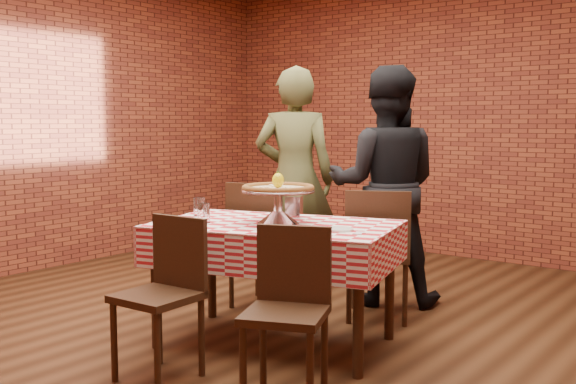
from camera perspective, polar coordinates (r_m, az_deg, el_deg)
The scene contains 19 objects.
ground at distance 4.65m, azimuth -2.07°, elevation -11.21°, with size 6.00×6.00×0.00m, color black.
back_wall at distance 7.02m, azimuth 13.78°, elevation 6.43°, with size 5.50×5.50×0.00m, color maroon.
table at distance 4.17m, azimuth -1.11°, elevation -7.88°, with size 1.44×0.86×0.75m, color #341E10.
tablecloth at distance 4.12m, azimuth -1.12°, elevation -4.38°, with size 1.47×0.90×0.25m, color red, non-canonical shape.
pizza_stand at distance 4.09m, azimuth -0.85°, elevation -1.26°, with size 0.46×0.46×0.20m, color silver, non-canonical shape.
pizza at distance 4.07m, azimuth -0.86°, elevation 0.25°, with size 0.45×0.45×0.03m, color beige.
lemon at distance 4.07m, azimuth -0.86°, elevation 1.00°, with size 0.07×0.07×0.09m, color #FFEE09.
water_glass_left at distance 4.13m, azimuth -7.21°, elevation -1.80°, with size 0.08×0.08×0.12m, color white.
water_glass_right at distance 4.45m, azimuth -7.58°, elevation -1.25°, with size 0.08×0.08×0.12m, color white.
side_plate at distance 3.84m, azimuth 4.39°, elevation -3.20°, with size 0.16×0.16×0.01m, color white.
sweetener_packet_a at distance 3.72m, azimuth 5.93°, elevation -3.56°, with size 0.05×0.04×0.01m, color white.
sweetener_packet_b at distance 3.76m, azimuth 6.21°, elevation -3.45°, with size 0.05×0.04×0.01m, color white.
condiment_caddy at distance 4.34m, azimuth 0.52°, elevation -1.26°, with size 0.10×0.08×0.14m, color silver.
chair_near_left at distance 3.66m, azimuth -11.09°, elevation -9.05°, with size 0.39×0.39×0.86m, color #341E10, non-canonical shape.
chair_near_right at distance 3.28m, azimuth -0.25°, elevation -10.77°, with size 0.38×0.38×0.86m, color #341E10, non-canonical shape.
chair_far_left at distance 5.02m, azimuth -1.78°, elevation -4.42°, with size 0.46×0.46×0.94m, color #341E10, non-canonical shape.
chair_far_right at distance 4.74m, azimuth 7.74°, elevation -5.20°, with size 0.44×0.44×0.92m, color #341E10, non-canonical shape.
diner_olive at distance 5.49m, azimuth 0.57°, elevation 1.14°, with size 0.66×0.44×1.82m, color #4D4F2B.
diner_black at distance 5.10m, azimuth 8.26°, elevation 0.55°, with size 0.87×0.68×1.79m, color black.
Camera 1 is at (2.83, -3.42, 1.38)m, focal length 41.64 mm.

